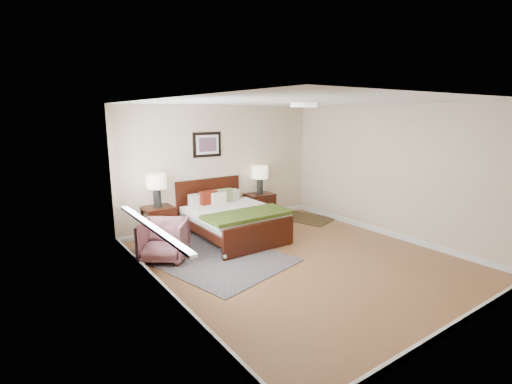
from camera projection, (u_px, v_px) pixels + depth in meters
floor at (300, 260)px, 6.03m from camera, size 5.00×5.00×0.00m
back_wall at (222, 166)px, 7.78m from camera, size 4.50×0.04×2.50m
front_wall at (467, 222)px, 3.77m from camera, size 4.50×0.04×2.50m
left_wall at (164, 204)px, 4.51m from camera, size 0.04×5.00×2.50m
right_wall at (390, 172)px, 7.04m from camera, size 0.04×5.00×2.50m
ceiling at (304, 102)px, 5.52m from camera, size 4.50×5.00×0.02m
window at (148, 185)px, 5.07m from camera, size 0.11×2.72×1.32m
door at (243, 264)px, 3.16m from camera, size 0.06×1.00×2.18m
ceil_fixture at (304, 104)px, 5.52m from camera, size 0.44×0.44×0.08m
bed at (231, 214)px, 7.01m from camera, size 1.56×1.87×1.01m
wall_art at (207, 145)px, 7.46m from camera, size 0.62×0.05×0.50m
nightstand_left at (159, 214)px, 6.88m from camera, size 0.53×0.48×0.64m
nightstand_right at (260, 204)px, 8.23m from camera, size 0.60×0.45×0.59m
lamp_left at (157, 184)px, 6.78m from camera, size 0.36×0.36×0.61m
lamp_right at (260, 174)px, 8.10m from camera, size 0.36×0.36×0.61m
armchair at (164, 240)px, 5.97m from camera, size 1.00×1.00×0.66m
rug_persian at (211, 256)px, 6.16m from camera, size 2.31×2.84×0.01m
rug_navy at (305, 218)px, 8.43m from camera, size 1.18×1.44×0.01m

